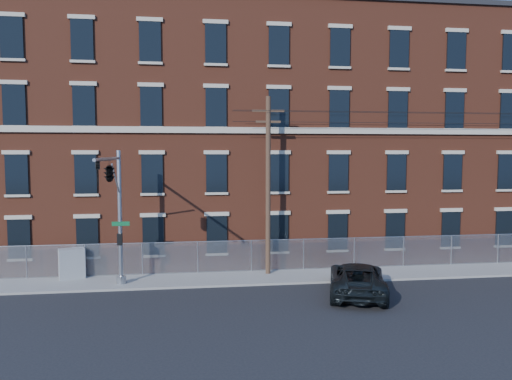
{
  "coord_description": "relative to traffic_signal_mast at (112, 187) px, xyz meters",
  "views": [
    {
      "loc": [
        -2.33,
        -21.38,
        7.02
      ],
      "look_at": [
        1.1,
        4.0,
        5.03
      ],
      "focal_mm": 34.15,
      "sensor_mm": 36.0,
      "label": 1
    }
  ],
  "objects": [
    {
      "name": "ground",
      "position": [
        6.0,
        -2.18,
        -5.39
      ],
      "size": [
        140.0,
        140.0,
        0.0
      ],
      "primitive_type": "plane",
      "color": "black",
      "rests_on": "ground"
    },
    {
      "name": "sidewalk",
      "position": [
        18.0,
        2.82,
        -5.33
      ],
      "size": [
        65.0,
        3.0,
        0.12
      ],
      "primitive_type": "cube",
      "color": "gray",
      "rests_on": "ground"
    },
    {
      "name": "mill_building",
      "position": [
        18.0,
        11.75,
        2.76
      ],
      "size": [
        55.3,
        14.32,
        16.3
      ],
      "color": "brown",
      "rests_on": "ground"
    },
    {
      "name": "chain_link_fence",
      "position": [
        18.0,
        4.12,
        -4.33
      ],
      "size": [
        59.06,
        0.06,
        1.85
      ],
      "color": "#A5A8AD",
      "rests_on": "ground"
    },
    {
      "name": "traffic_signal_mast",
      "position": [
        0.0,
        0.0,
        0.0
      ],
      "size": [
        0.9,
        6.75,
        7.0
      ],
      "color": "#9EA0A5",
      "rests_on": "ground"
    },
    {
      "name": "utility_pole_near",
      "position": [
        8.0,
        3.42,
        -0.05
      ],
      "size": [
        1.8,
        0.28,
        10.0
      ],
      "color": "#4E3627",
      "rests_on": "ground"
    },
    {
      "name": "pickup_truck",
      "position": [
        11.78,
        -0.84,
        -4.6
      ],
      "size": [
        4.16,
        6.19,
        1.58
      ],
      "primitive_type": "imported",
      "rotation": [
        0.0,
        0.0,
        2.85
      ],
      "color": "black",
      "rests_on": "ground"
    },
    {
      "name": "utility_cabinet",
      "position": [
        -2.82,
        3.74,
        -4.44
      ],
      "size": [
        1.47,
        1.06,
        1.66
      ],
      "primitive_type": "cube",
      "rotation": [
        0.0,
        0.0,
        0.33
      ],
      "color": "#929597",
      "rests_on": "sidewalk"
    }
  ]
}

